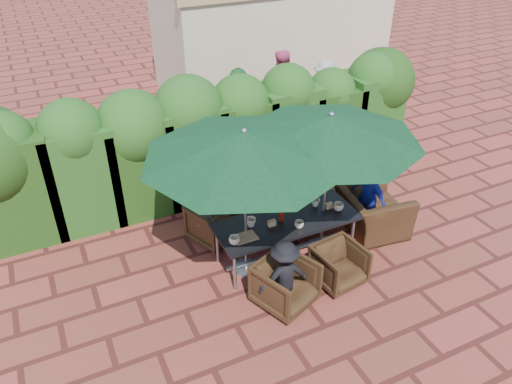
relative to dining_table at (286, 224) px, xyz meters
name	(u,v)px	position (x,y,z in m)	size (l,w,h in m)	color
ground	(271,256)	(-0.20, 0.11, -0.67)	(80.00, 80.00, 0.00)	maroon
dining_table	(286,224)	(0.00, 0.00, 0.00)	(2.28, 0.90, 0.75)	black
umbrella_left	(244,145)	(-0.69, 0.02, 1.54)	(2.93, 2.93, 2.46)	gray
umbrella_right	(331,128)	(0.66, -0.03, 1.54)	(2.75, 2.75, 2.46)	gray
chair_far_left	(214,220)	(-0.86, 0.97, -0.30)	(0.73, 0.69, 0.75)	black
chair_far_mid	(253,206)	(-0.11, 1.01, -0.25)	(0.83, 0.78, 0.86)	black
chair_far_right	(301,200)	(0.77, 0.87, -0.31)	(0.71, 0.67, 0.73)	black
chair_near_left	(286,282)	(-0.49, -0.91, -0.28)	(0.76, 0.72, 0.79)	black
chair_near_right	(339,264)	(0.45, -0.86, -0.32)	(0.69, 0.64, 0.71)	black
chair_end_right	(372,203)	(1.73, 0.07, -0.15)	(1.20, 0.78, 1.05)	black
adult_far_left	(208,205)	(-0.93, 1.04, -0.02)	(0.64, 0.38, 1.31)	silver
adult_far_mid	(264,194)	(0.07, 0.93, -0.02)	(0.47, 0.39, 1.31)	#1E2BA3
adult_far_right	(301,182)	(0.83, 0.97, 0.02)	(0.66, 0.41, 1.39)	black
adult_near_left	(284,276)	(-0.54, -0.95, -0.10)	(0.73, 0.34, 1.15)	black
adult_end_right	(369,198)	(1.66, 0.10, -0.04)	(0.75, 0.37, 1.27)	#1E2BA3
child_left	(229,207)	(-0.51, 1.13, -0.23)	(0.32, 0.26, 0.90)	#D54B80
child_right	(280,200)	(0.41, 0.96, -0.26)	(0.30, 0.24, 0.83)	#764596
pedestrian_a	(238,103)	(1.12, 4.39, 0.16)	(1.55, 0.55, 1.66)	#217C33
pedestrian_b	(280,88)	(2.31, 4.62, 0.24)	(0.88, 0.54, 1.84)	#D54B80
pedestrian_c	(324,92)	(3.36, 4.27, 0.10)	(1.00, 0.46, 1.55)	#94939B
cup_a	(234,240)	(-0.97, -0.19, 0.14)	(0.16, 0.16, 0.13)	beige
cup_b	(251,222)	(-0.57, 0.09, 0.15)	(0.15, 0.15, 0.14)	beige
cup_c	(299,224)	(0.08, -0.26, 0.13)	(0.14, 0.14, 0.11)	beige
cup_d	(315,202)	(0.61, 0.14, 0.14)	(0.14, 0.14, 0.13)	beige
cup_e	(338,207)	(0.88, -0.12, 0.14)	(0.16, 0.16, 0.13)	beige
ketchup_bottle	(282,216)	(-0.08, 0.01, 0.16)	(0.04, 0.04, 0.17)	#B20C0A
sauce_bottle	(280,216)	(-0.10, 0.03, 0.16)	(0.04, 0.04, 0.17)	#4C230C
serving_tray	(245,237)	(-0.77, -0.14, 0.08)	(0.35, 0.25, 0.02)	#9C724B
number_block_left	(272,223)	(-0.28, -0.04, 0.13)	(0.12, 0.06, 0.10)	tan
number_block_right	(329,206)	(0.77, -0.01, 0.13)	(0.12, 0.06, 0.10)	tan
hedge_wall	(205,130)	(-0.42, 2.43, 0.65)	(9.10, 1.60, 2.41)	black
building	(270,30)	(3.30, 7.10, 0.93)	(6.20, 3.08, 3.20)	beige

